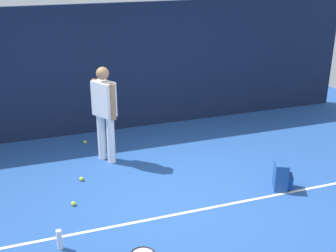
# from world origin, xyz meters

# --- Properties ---
(ground_plane) EXTENTS (12.00, 12.00, 0.00)m
(ground_plane) POSITION_xyz_m (0.00, 0.00, 0.00)
(ground_plane) COLOR #234C93
(back_fence) EXTENTS (10.00, 0.10, 2.56)m
(back_fence) POSITION_xyz_m (0.00, 3.00, 1.28)
(back_fence) COLOR #141E38
(back_fence) RESTS_ON ground
(court_line) EXTENTS (9.00, 0.05, 0.00)m
(court_line) POSITION_xyz_m (0.00, -0.47, 0.00)
(court_line) COLOR white
(court_line) RESTS_ON ground
(tennis_player) EXTENTS (0.39, 0.47, 1.70)m
(tennis_player) POSITION_xyz_m (-0.74, 1.57, 0.97)
(tennis_player) COLOR white
(tennis_player) RESTS_ON ground
(backpack) EXTENTS (0.37, 0.36, 0.44)m
(backpack) POSITION_xyz_m (1.63, -0.31, 0.21)
(backpack) COLOR #1E478C
(backpack) RESTS_ON ground
(tennis_ball_near_player) EXTENTS (0.07, 0.07, 0.07)m
(tennis_ball_near_player) POSITION_xyz_m (-1.00, 2.42, 0.03)
(tennis_ball_near_player) COLOR #CCE033
(tennis_ball_near_player) RESTS_ON ground
(tennis_ball_by_fence) EXTENTS (0.07, 0.07, 0.07)m
(tennis_ball_by_fence) POSITION_xyz_m (-1.29, 0.96, 0.03)
(tennis_ball_by_fence) COLOR #CCE033
(tennis_ball_by_fence) RESTS_ON ground
(tennis_ball_mid_court) EXTENTS (0.07, 0.07, 0.07)m
(tennis_ball_mid_court) POSITION_xyz_m (-1.52, 0.24, 0.03)
(tennis_ball_mid_court) COLOR #CCE033
(tennis_ball_mid_court) RESTS_ON ground
(water_bottle) EXTENTS (0.07, 0.07, 0.27)m
(water_bottle) POSITION_xyz_m (-1.82, -0.71, 0.13)
(water_bottle) COLOR white
(water_bottle) RESTS_ON ground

